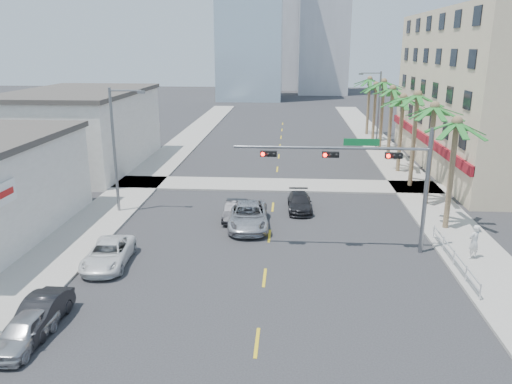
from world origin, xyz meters
The scene contains 26 objects.
ground centered at (0.00, 0.00, 0.00)m, with size 260.00×260.00×0.00m, color #262628.
sidewalk_right centered at (12.00, 20.00, 0.07)m, with size 4.00×120.00×0.15m, color gray.
sidewalk_left centered at (-12.00, 20.00, 0.07)m, with size 4.00×120.00×0.15m, color gray.
sidewalk_cross centered at (0.00, 22.00, 0.07)m, with size 80.00×4.00×0.15m, color gray.
building_right centered at (21.99, 30.00, 7.50)m, with size 15.25×28.00×15.00m.
building_left_far centered at (-19.50, 28.00, 3.60)m, with size 11.00×18.00×7.20m, color beige.
tower_far_center centered at (-3.00, 125.00, 21.00)m, with size 16.00×16.00×42.00m, color #ADADB2.
traffic_signal_mast centered at (5.78, 7.95, 5.06)m, with size 11.12×0.54×7.20m.
palm_tree_0 centered at (11.60, 12.00, 7.08)m, with size 4.80×4.80×7.80m.
palm_tree_1 centered at (11.60, 17.20, 7.43)m, with size 4.80×4.80×8.16m.
palm_tree_2 centered at (11.60, 22.40, 7.78)m, with size 4.80×4.80×8.52m.
palm_tree_3 centered at (11.60, 27.60, 7.08)m, with size 4.80×4.80×7.80m.
palm_tree_4 centered at (11.60, 32.80, 7.43)m, with size 4.80×4.80×8.16m.
palm_tree_5 centered at (11.60, 38.00, 7.78)m, with size 4.80×4.80×8.52m.
palm_tree_6 centered at (11.60, 43.20, 7.08)m, with size 4.80×4.80×7.80m.
palm_tree_7 centered at (11.60, 48.40, 7.43)m, with size 4.80×4.80×8.16m.
streetlight_left centered at (-11.00, 14.00, 5.06)m, with size 2.55×0.25×9.00m.
streetlight_right centered at (11.00, 38.00, 5.06)m, with size 2.55×0.25×9.00m.
guardrail centered at (10.30, 6.00, 0.67)m, with size 0.08×8.08×1.00m.
car_parked_near centered at (-9.40, -2.80, 0.64)m, with size 1.51×3.74×1.27m, color #B3B4B8.
car_parked_mid centered at (-9.40, -1.44, 0.66)m, with size 1.40×4.00×1.32m, color black.
car_parked_far centered at (-8.73, 5.02, 0.66)m, with size 2.19×4.76×1.32m, color white.
car_lane_left centered at (-2.54, 13.14, 0.64)m, with size 1.35×3.86×1.27m, color black.
car_lane_center centered at (-1.50, 11.63, 0.78)m, with size 2.60×5.65×1.57m, color #B4B3B8.
car_lane_right centered at (2.00, 15.39, 0.61)m, with size 1.72×4.22×1.22m, color black.
pedestrian centered at (11.65, 7.02, 1.15)m, with size 0.73×0.48×1.99m, color silver.
Camera 1 is at (1.20, -19.88, 11.74)m, focal length 35.00 mm.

